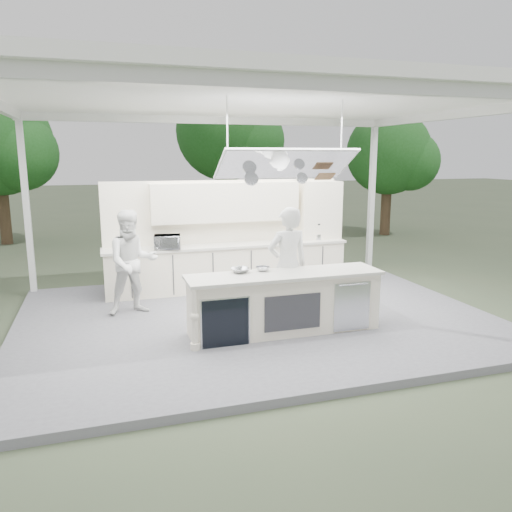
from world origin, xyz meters
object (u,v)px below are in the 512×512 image
object	(u,v)px
back_counter	(228,266)
sous_chef	(132,262)
head_chef	(288,265)
demo_island	(283,303)

from	to	relation	value
back_counter	sous_chef	distance (m)	2.34
sous_chef	back_counter	bearing A→B (deg)	21.79
sous_chef	head_chef	bearing A→B (deg)	-34.20
demo_island	back_counter	size ratio (longest dim) A/B	0.61
back_counter	sous_chef	bearing A→B (deg)	-151.02
demo_island	sous_chef	size ratio (longest dim) A/B	1.69
back_counter	sous_chef	world-z (taller)	sous_chef
back_counter	head_chef	size ratio (longest dim) A/B	2.62
back_counter	sous_chef	size ratio (longest dim) A/B	2.77
demo_island	head_chef	distance (m)	0.72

